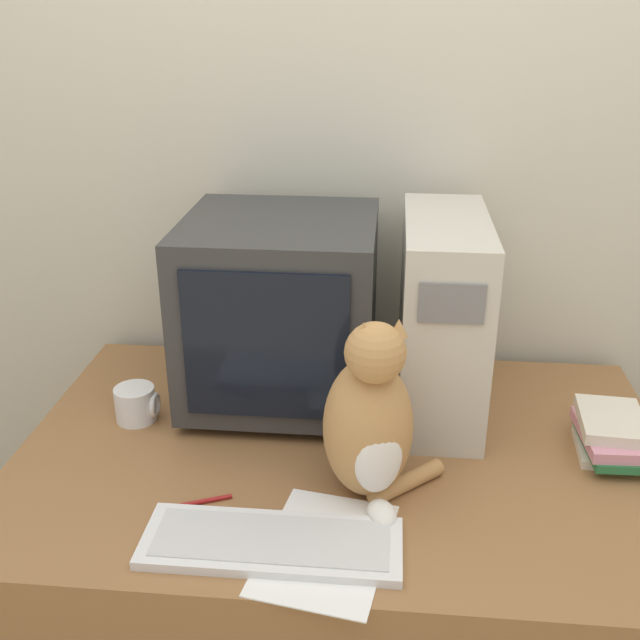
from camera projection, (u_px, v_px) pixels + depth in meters
wall_back at (360, 160)px, 1.87m from camera, size 7.00×0.05×2.50m
desk at (342, 581)px, 1.75m from camera, size 1.39×0.91×0.74m
crt_monitor at (281, 310)px, 1.72m from camera, size 0.43×0.43×0.44m
computer_tower at (442, 317)px, 1.68m from camera, size 0.18×0.45×0.45m
keyboard at (272, 543)px, 1.31m from camera, size 0.46×0.16×0.02m
cat at (370, 422)px, 1.40m from camera, size 0.26×0.25×0.37m
book_stack at (612, 436)px, 1.57m from camera, size 0.15×0.21×0.09m
pen at (194, 503)px, 1.42m from camera, size 0.14×0.06×0.01m
paper_sheet at (326, 548)px, 1.31m from camera, size 0.26×0.33×0.00m
mug at (136, 404)px, 1.70m from camera, size 0.10×0.09×0.08m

